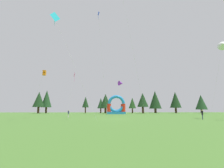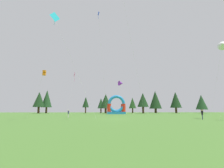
{
  "view_description": "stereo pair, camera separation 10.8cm",
  "coord_description": "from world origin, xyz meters",
  "px_view_note": "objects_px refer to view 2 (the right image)",
  "views": [
    {
      "loc": [
        -2.16,
        -31.42,
        1.77
      ],
      "look_at": [
        0.0,
        13.11,
        8.15
      ],
      "focal_mm": 27.95,
      "sensor_mm": 36.0,
      "label": 1
    },
    {
      "loc": [
        -2.06,
        -31.43,
        1.77
      ],
      "look_at": [
        0.0,
        13.11,
        8.15
      ],
      "focal_mm": 27.95,
      "sensor_mm": 36.0,
      "label": 2
    }
  ],
  "objects_px": {
    "kite_white_delta": "(223,45)",
    "kite_cyan_diamond": "(54,18)",
    "kite_blue_diamond": "(98,16)",
    "person_midfield": "(202,114)",
    "kite_orange_box": "(44,73)",
    "person_far_side": "(68,113)",
    "kite_pink_diamond": "(75,75)",
    "inflatable_blue_arch": "(116,107)",
    "kite_purple_delta": "(121,83)"
  },
  "relations": [
    {
      "from": "kite_purple_delta",
      "to": "kite_blue_diamond",
      "type": "relative_size",
      "value": 0.42
    },
    {
      "from": "kite_blue_diamond",
      "to": "kite_orange_box",
      "type": "xyz_separation_m",
      "value": [
        -10.27,
        -9.18,
        -17.75
      ]
    },
    {
      "from": "kite_purple_delta",
      "to": "kite_cyan_diamond",
      "type": "relative_size",
      "value": 0.65
    },
    {
      "from": "kite_orange_box",
      "to": "person_far_side",
      "type": "relative_size",
      "value": 5.91
    },
    {
      "from": "kite_white_delta",
      "to": "person_far_side",
      "type": "height_order",
      "value": "kite_white_delta"
    },
    {
      "from": "kite_cyan_diamond",
      "to": "kite_orange_box",
      "type": "distance_m",
      "value": 10.95
    },
    {
      "from": "kite_cyan_diamond",
      "to": "person_midfield",
      "type": "xyz_separation_m",
      "value": [
        25.03,
        0.56,
        -16.11
      ]
    },
    {
      "from": "kite_purple_delta",
      "to": "person_far_side",
      "type": "bearing_deg",
      "value": -118.41
    },
    {
      "from": "kite_purple_delta",
      "to": "inflatable_blue_arch",
      "type": "distance_m",
      "value": 8.69
    },
    {
      "from": "kite_blue_diamond",
      "to": "kite_pink_diamond",
      "type": "bearing_deg",
      "value": 157.12
    },
    {
      "from": "kite_pink_diamond",
      "to": "kite_white_delta",
      "type": "distance_m",
      "value": 34.34
    },
    {
      "from": "person_far_side",
      "to": "person_midfield",
      "type": "xyz_separation_m",
      "value": [
        23.73,
        -7.68,
        0.02
      ]
    },
    {
      "from": "kite_white_delta",
      "to": "kite_blue_diamond",
      "type": "xyz_separation_m",
      "value": [
        -24.01,
        13.37,
        12.82
      ]
    },
    {
      "from": "kite_white_delta",
      "to": "person_far_side",
      "type": "distance_m",
      "value": 32.83
    },
    {
      "from": "kite_purple_delta",
      "to": "kite_orange_box",
      "type": "height_order",
      "value": "kite_purple_delta"
    },
    {
      "from": "kite_orange_box",
      "to": "person_far_side",
      "type": "distance_m",
      "value": 9.4
    },
    {
      "from": "person_far_side",
      "to": "inflatable_blue_arch",
      "type": "height_order",
      "value": "inflatable_blue_arch"
    },
    {
      "from": "kite_pink_diamond",
      "to": "inflatable_blue_arch",
      "type": "bearing_deg",
      "value": 49.32
    },
    {
      "from": "kite_blue_diamond",
      "to": "kite_orange_box",
      "type": "height_order",
      "value": "kite_blue_diamond"
    },
    {
      "from": "kite_white_delta",
      "to": "kite_orange_box",
      "type": "height_order",
      "value": "kite_white_delta"
    },
    {
      "from": "kite_blue_diamond",
      "to": "person_midfield",
      "type": "relative_size",
      "value": 16.95
    },
    {
      "from": "person_far_side",
      "to": "inflatable_blue_arch",
      "type": "xyz_separation_m",
      "value": [
        11.55,
        24.17,
        1.32
      ]
    },
    {
      "from": "kite_purple_delta",
      "to": "kite_pink_diamond",
      "type": "xyz_separation_m",
      "value": [
        -13.93,
        -14.58,
        0.02
      ]
    },
    {
      "from": "kite_purple_delta",
      "to": "kite_pink_diamond",
      "type": "relative_size",
      "value": 1.02
    },
    {
      "from": "kite_orange_box",
      "to": "inflatable_blue_arch",
      "type": "distance_m",
      "value": 31.35
    },
    {
      "from": "kite_pink_diamond",
      "to": "inflatable_blue_arch",
      "type": "relative_size",
      "value": 1.76
    },
    {
      "from": "kite_purple_delta",
      "to": "kite_blue_diamond",
      "type": "bearing_deg",
      "value": -114.11
    },
    {
      "from": "person_far_side",
      "to": "kite_white_delta",
      "type": "bearing_deg",
      "value": -79.1
    },
    {
      "from": "kite_white_delta",
      "to": "inflatable_blue_arch",
      "type": "relative_size",
      "value": 2.27
    },
    {
      "from": "kite_white_delta",
      "to": "kite_blue_diamond",
      "type": "relative_size",
      "value": 0.53
    },
    {
      "from": "person_far_side",
      "to": "person_midfield",
      "type": "distance_m",
      "value": 24.94
    },
    {
      "from": "kite_cyan_diamond",
      "to": "inflatable_blue_arch",
      "type": "bearing_deg",
      "value": 68.38
    },
    {
      "from": "kite_white_delta",
      "to": "person_midfield",
      "type": "xyz_separation_m",
      "value": [
        -5.87,
        -1.68,
        -12.85
      ]
    },
    {
      "from": "kite_cyan_diamond",
      "to": "inflatable_blue_arch",
      "type": "height_order",
      "value": "kite_cyan_diamond"
    },
    {
      "from": "kite_white_delta",
      "to": "inflatable_blue_arch",
      "type": "bearing_deg",
      "value": 120.88
    },
    {
      "from": "kite_purple_delta",
      "to": "kite_orange_box",
      "type": "xyz_separation_m",
      "value": [
        -17.97,
        -26.39,
        -1.89
      ]
    },
    {
      "from": "kite_white_delta",
      "to": "kite_cyan_diamond",
      "type": "bearing_deg",
      "value": -175.85
    },
    {
      "from": "kite_orange_box",
      "to": "kite_blue_diamond",
      "type": "bearing_deg",
      "value": 41.78
    },
    {
      "from": "kite_blue_diamond",
      "to": "person_far_side",
      "type": "bearing_deg",
      "value": -127.2
    },
    {
      "from": "person_far_side",
      "to": "kite_blue_diamond",
      "type": "bearing_deg",
      "value": -14.84
    },
    {
      "from": "kite_blue_diamond",
      "to": "inflatable_blue_arch",
      "type": "bearing_deg",
      "value": 70.46
    },
    {
      "from": "kite_pink_diamond",
      "to": "kite_blue_diamond",
      "type": "bearing_deg",
      "value": -22.88
    },
    {
      "from": "kite_blue_diamond",
      "to": "person_far_side",
      "type": "relative_size",
      "value": 17.33
    },
    {
      "from": "inflatable_blue_arch",
      "to": "kite_pink_diamond",
      "type": "bearing_deg",
      "value": -130.68
    },
    {
      "from": "person_midfield",
      "to": "inflatable_blue_arch",
      "type": "height_order",
      "value": "inflatable_blue_arch"
    },
    {
      "from": "kite_purple_delta",
      "to": "kite_orange_box",
      "type": "relative_size",
      "value": 1.24
    },
    {
      "from": "kite_blue_diamond",
      "to": "inflatable_blue_arch",
      "type": "xyz_separation_m",
      "value": [
        5.96,
        16.81,
        -24.37
      ]
    },
    {
      "from": "kite_orange_box",
      "to": "kite_white_delta",
      "type": "bearing_deg",
      "value": -6.97
    },
    {
      "from": "kite_white_delta",
      "to": "kite_blue_diamond",
      "type": "height_order",
      "value": "kite_blue_diamond"
    },
    {
      "from": "kite_blue_diamond",
      "to": "kite_white_delta",
      "type": "bearing_deg",
      "value": -29.11
    }
  ]
}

